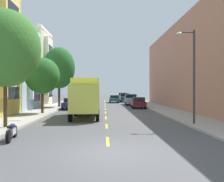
# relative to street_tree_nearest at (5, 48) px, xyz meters

# --- Properties ---
(ground_plane) EXTENTS (160.00, 160.00, 0.00)m
(ground_plane) POSITION_rel_street_tree_nearest_xyz_m (6.40, 24.11, -5.10)
(ground_plane) COLOR #4C4C4F
(sidewalk_left) EXTENTS (3.20, 120.00, 0.14)m
(sidewalk_left) POSITION_rel_street_tree_nearest_xyz_m (-0.70, 22.11, -5.03)
(sidewalk_left) COLOR #A39E93
(sidewalk_left) RESTS_ON ground_plane
(sidewalk_right) EXTENTS (3.20, 120.00, 0.14)m
(sidewalk_right) POSITION_rel_street_tree_nearest_xyz_m (13.50, 22.11, -5.03)
(sidewalk_right) COLOR #A39E93
(sidewalk_right) RESTS_ON ground_plane
(lane_centerline_dashes) EXTENTS (0.14, 47.20, 0.01)m
(lane_centerline_dashes) POSITION_rel_street_tree_nearest_xyz_m (6.40, 18.61, -5.10)
(lane_centerline_dashes) COLOR yellow
(lane_centerline_dashes) RESTS_ON ground_plane
(townhouse_fourth_cream) EXTENTS (12.16, 7.43, 11.39)m
(townhouse_fourth_cream) POSITION_rel_street_tree_nearest_xyz_m (-7.97, 21.61, 0.39)
(townhouse_fourth_cream) COLOR beige
(townhouse_fourth_cream) RESTS_ON ground_plane
(apartment_block_opposite) EXTENTS (10.00, 36.00, 10.80)m
(apartment_block_opposite) POSITION_rel_street_tree_nearest_xyz_m (20.10, 14.11, 0.30)
(apartment_block_opposite) COLOR #B27560
(apartment_block_opposite) RESTS_ON ground_plane
(street_tree_nearest) EXTENTS (4.40, 4.40, 7.42)m
(street_tree_nearest) POSITION_rel_street_tree_nearest_xyz_m (0.00, 0.00, 0.00)
(street_tree_nearest) COLOR #47331E
(street_tree_nearest) RESTS_ON sidewalk_left
(street_tree_second) EXTENTS (3.49, 3.49, 5.60)m
(street_tree_second) POSITION_rel_street_tree_nearest_xyz_m (0.00, 9.45, -1.20)
(street_tree_second) COLOR #47331E
(street_tree_second) RESTS_ON sidewalk_left
(street_tree_third) EXTENTS (4.38, 4.38, 8.27)m
(street_tree_third) POSITION_rel_street_tree_nearest_xyz_m (-0.00, 18.91, 0.42)
(street_tree_third) COLOR #47331E
(street_tree_third) RESTS_ON sidewalk_left
(street_lamp) EXTENTS (1.35, 0.28, 6.51)m
(street_lamp) POSITION_rel_street_tree_nearest_xyz_m (12.34, 1.23, -1.17)
(street_lamp) COLOR #38383D
(street_lamp) RESTS_ON sidewalk_right
(delivery_box_truck) EXTENTS (2.55, 7.55, 3.48)m
(delivery_box_truck) POSITION_rel_street_tree_nearest_xyz_m (4.59, 6.70, -3.15)
(delivery_box_truck) COLOR #D8D84C
(delivery_box_truck) RESTS_ON ground_plane
(parked_pickup_sky) EXTENTS (2.13, 5.35, 1.73)m
(parked_pickup_sky) POSITION_rel_street_tree_nearest_xyz_m (10.73, 24.66, -4.27)
(parked_pickup_sky) COLOR #7A9EC6
(parked_pickup_sky) RESTS_ON ground_plane
(parked_wagon_black) EXTENTS (1.92, 4.74, 1.50)m
(parked_wagon_black) POSITION_rel_street_tree_nearest_xyz_m (2.02, 46.17, -4.30)
(parked_wagon_black) COLOR black
(parked_wagon_black) RESTS_ON ground_plane
(parked_wagon_orange) EXTENTS (1.91, 4.73, 1.50)m
(parked_wagon_orange) POSITION_rel_street_tree_nearest_xyz_m (2.09, 35.89, -4.30)
(parked_wagon_orange) COLOR orange
(parked_wagon_orange) RESTS_ON ground_plane
(parked_sedan_navy) EXTENTS (1.81, 4.50, 1.43)m
(parked_sedan_navy) POSITION_rel_street_tree_nearest_xyz_m (2.01, 16.11, -4.35)
(parked_sedan_navy) COLOR navy
(parked_sedan_navy) RESTS_ON ground_plane
(parked_pickup_charcoal) EXTENTS (2.07, 5.33, 1.73)m
(parked_pickup_charcoal) POSITION_rel_street_tree_nearest_xyz_m (10.61, 35.39, -4.27)
(parked_pickup_charcoal) COLOR #333338
(parked_pickup_charcoal) RESTS_ON ground_plane
(parked_pickup_forest) EXTENTS (2.14, 5.35, 1.73)m
(parked_pickup_forest) POSITION_rel_street_tree_nearest_xyz_m (10.83, 44.01, -4.27)
(parked_pickup_forest) COLOR #194C28
(parked_pickup_forest) RESTS_ON ground_plane
(parked_pickup_red) EXTENTS (2.01, 5.31, 1.73)m
(parked_pickup_red) POSITION_rel_street_tree_nearest_xyz_m (1.93, 28.91, -4.27)
(parked_pickup_red) COLOR #AD1E1E
(parked_pickup_red) RESTS_ON ground_plane
(parked_hatchback_burgundy) EXTENTS (1.81, 4.03, 1.50)m
(parked_hatchback_burgundy) POSITION_rel_street_tree_nearest_xyz_m (10.86, 17.52, -4.34)
(parked_hatchback_burgundy) COLOR maroon
(parked_hatchback_burgundy) RESTS_ON ground_plane
(moving_teal_sedan) EXTENTS (1.80, 4.50, 1.43)m
(moving_teal_sedan) POSITION_rel_street_tree_nearest_xyz_m (8.20, 31.72, -4.35)
(moving_teal_sedan) COLOR #195B60
(moving_teal_sedan) RESTS_ON ground_plane
(parked_motorcycle) EXTENTS (0.62, 2.05, 0.90)m
(parked_motorcycle) POSITION_rel_street_tree_nearest_xyz_m (1.65, -3.42, -4.69)
(parked_motorcycle) COLOR black
(parked_motorcycle) RESTS_ON ground_plane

